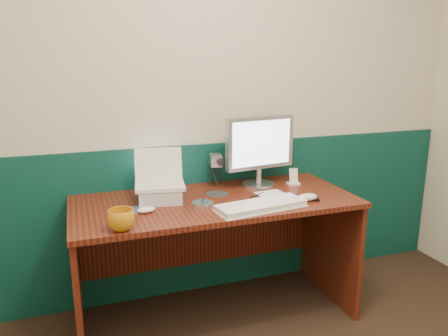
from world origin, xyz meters
name	(u,v)px	position (x,y,z in m)	size (l,w,h in m)	color
back_wall	(213,104)	(0.00, 1.75, 1.25)	(3.50, 0.04, 2.50)	beige
wainscot	(215,217)	(0.00, 1.74, 0.50)	(3.48, 0.02, 1.00)	#073131
desk	(216,259)	(-0.11, 1.38, 0.38)	(1.60, 0.70, 0.75)	#3E130B
laptop_riser	(160,194)	(-0.41, 1.45, 0.79)	(0.23, 0.20, 0.08)	silver
laptop	(159,168)	(-0.41, 1.45, 0.94)	(0.27, 0.21, 0.22)	white
monitor	(259,150)	(0.23, 1.55, 0.98)	(0.45, 0.13, 0.45)	#B1B2B6
keyboard	(261,206)	(0.07, 1.15, 0.76)	(0.49, 0.16, 0.03)	white
mouse_right	(308,197)	(0.37, 1.19, 0.77)	(0.12, 0.07, 0.04)	white
mouse_left	(146,210)	(-0.52, 1.29, 0.77)	(0.10, 0.06, 0.03)	white
mug	(121,220)	(-0.67, 1.09, 0.80)	(0.13, 0.13, 0.10)	orange
camcorder	(216,169)	(-0.03, 1.63, 0.86)	(0.10, 0.14, 0.22)	#A0A0A5
cd_spindle	(203,204)	(-0.21, 1.29, 0.76)	(0.11, 0.11, 0.02)	silver
cd_loose_a	(133,210)	(-0.58, 1.35, 0.75)	(0.13, 0.13, 0.00)	silver
cd_loose_b	(217,194)	(-0.07, 1.47, 0.75)	(0.13, 0.13, 0.00)	silver
pen	(257,195)	(0.14, 1.36, 0.75)	(0.01, 0.01, 0.12)	black
papers	(270,193)	(0.23, 1.37, 0.75)	(0.16, 0.11, 0.00)	white
dock	(293,183)	(0.45, 1.50, 0.76)	(0.08, 0.06, 0.01)	white
music_player	(294,175)	(0.45, 1.50, 0.81)	(0.05, 0.01, 0.09)	white
pda	(312,198)	(0.42, 1.21, 0.76)	(0.06, 0.11, 0.01)	black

